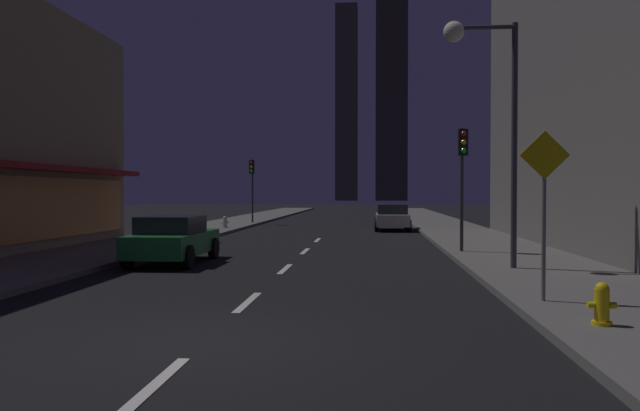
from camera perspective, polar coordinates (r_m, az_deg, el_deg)
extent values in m
cube|color=black|center=(40.73, 1.39, -1.88)|extent=(78.00, 136.00, 0.10)
cube|color=#605E59|center=(40.91, 11.23, -1.71)|extent=(4.00, 76.00, 0.15)
cube|color=#605E59|center=(41.72, -8.25, -1.65)|extent=(4.00, 76.00, 0.15)
cube|color=silver|center=(7.35, -15.20, -15.90)|extent=(0.16, 2.20, 0.01)
cube|color=silver|center=(12.23, -6.74, -8.94)|extent=(0.16, 2.20, 0.01)
cube|color=silver|center=(17.30, -3.28, -5.93)|extent=(0.16, 2.20, 0.01)
cube|color=silver|center=(22.43, -1.41, -4.29)|extent=(0.16, 2.20, 0.01)
cube|color=silver|center=(27.59, -0.24, -3.25)|extent=(0.16, 2.20, 0.01)
cube|color=#D88C3F|center=(22.51, -25.67, -0.32)|extent=(0.10, 14.89, 2.20)
cube|color=maroon|center=(22.32, -24.82, 3.27)|extent=(0.90, 15.49, 0.20)
cube|color=#4C4839|center=(162.41, 2.50, 9.45)|extent=(5.70, 6.51, 50.74)
cube|color=#3B382C|center=(164.38, 6.67, 13.11)|extent=(8.16, 6.62, 72.03)
cube|color=#1E722D|center=(19.19, -13.50, -3.43)|extent=(1.80, 4.20, 0.65)
cube|color=black|center=(18.97, -13.70, -1.79)|extent=(1.64, 2.00, 0.55)
cylinder|color=black|center=(20.82, -14.59, -3.83)|extent=(0.22, 0.68, 0.68)
cylinder|color=black|center=(20.31, -9.89, -3.94)|extent=(0.22, 0.68, 0.68)
cylinder|color=black|center=(18.22, -17.52, -4.57)|extent=(0.22, 0.68, 0.68)
cylinder|color=black|center=(17.63, -12.20, -4.73)|extent=(0.22, 0.68, 0.68)
sphere|color=white|center=(21.30, -13.18, -2.83)|extent=(0.18, 0.18, 0.18)
sphere|color=white|center=(20.99, -10.31, -2.88)|extent=(0.18, 0.18, 0.18)
cube|color=silver|center=(34.95, 6.74, -1.31)|extent=(1.80, 4.20, 0.65)
cube|color=black|center=(34.73, 6.75, -0.40)|extent=(1.64, 2.00, 0.55)
cylinder|color=black|center=(36.34, 5.27, -1.65)|extent=(0.22, 0.68, 0.68)
cylinder|color=black|center=(36.40, 8.05, -1.65)|extent=(0.22, 0.68, 0.68)
cylinder|color=black|center=(33.54, 5.31, -1.89)|extent=(0.22, 0.68, 0.68)
cylinder|color=black|center=(33.61, 8.32, -1.89)|extent=(0.22, 0.68, 0.68)
sphere|color=white|center=(36.98, 5.78, -1.09)|extent=(0.18, 0.18, 0.18)
sphere|color=white|center=(37.01, 7.48, -1.09)|extent=(0.18, 0.18, 0.18)
cylinder|color=yellow|center=(10.32, 24.77, -8.59)|extent=(0.22, 0.22, 0.55)
sphere|color=yellow|center=(10.27, 24.79, -7.07)|extent=(0.21, 0.21, 0.21)
cylinder|color=yellow|center=(10.36, 24.76, -9.92)|extent=(0.30, 0.30, 0.06)
cylinder|color=yellow|center=(10.26, 23.93, -8.48)|extent=(0.10, 0.10, 0.10)
cylinder|color=yellow|center=(10.37, 25.62, -8.39)|extent=(0.10, 0.10, 0.10)
cylinder|color=#B2B2B2|center=(35.26, -8.85, -1.60)|extent=(0.22, 0.22, 0.55)
sphere|color=#B2B2B2|center=(35.25, -8.85, -1.16)|extent=(0.21, 0.21, 0.21)
cylinder|color=#B2B2B2|center=(35.28, -8.85, -2.00)|extent=(0.30, 0.30, 0.06)
cylinder|color=#B2B2B2|center=(35.30, -9.10, -1.56)|extent=(0.10, 0.10, 0.10)
cylinder|color=#B2B2B2|center=(35.22, -8.60, -1.56)|extent=(0.10, 0.10, 0.10)
cylinder|color=#2D2D2D|center=(21.43, 13.08, 1.43)|extent=(0.12, 0.12, 4.20)
cube|color=black|center=(21.30, 13.18, 5.74)|extent=(0.32, 0.24, 0.90)
sphere|color=red|center=(21.20, 13.23, 6.52)|extent=(0.18, 0.18, 0.18)
sphere|color=#F2B20C|center=(21.17, 13.23, 5.77)|extent=(0.18, 0.18, 0.18)
sphere|color=#19D833|center=(21.15, 13.23, 5.01)|extent=(0.18, 0.18, 0.18)
cylinder|color=#2D2D2D|center=(41.08, -6.32, 1.35)|extent=(0.12, 0.12, 4.20)
cube|color=black|center=(40.91, -6.37, 3.59)|extent=(0.32, 0.24, 0.90)
sphere|color=red|center=(40.80, -6.41, 3.99)|extent=(0.18, 0.18, 0.18)
sphere|color=#F2B20C|center=(40.79, -6.41, 3.60)|extent=(0.18, 0.18, 0.18)
sphere|color=#19D833|center=(40.78, -6.41, 3.21)|extent=(0.18, 0.18, 0.18)
cylinder|color=#38383D|center=(17.10, 17.65, 5.32)|extent=(0.16, 0.16, 6.50)
cylinder|color=#38383D|center=(17.46, 15.06, 15.74)|extent=(1.60, 0.12, 0.12)
sphere|color=#FCF7CC|center=(17.31, 12.36, 15.54)|extent=(0.56, 0.56, 0.56)
cylinder|color=slate|center=(12.07, 20.12, -2.71)|extent=(0.08, 0.08, 2.40)
cube|color=yellow|center=(12.03, 20.21, 4.43)|extent=(0.91, 0.03, 0.91)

